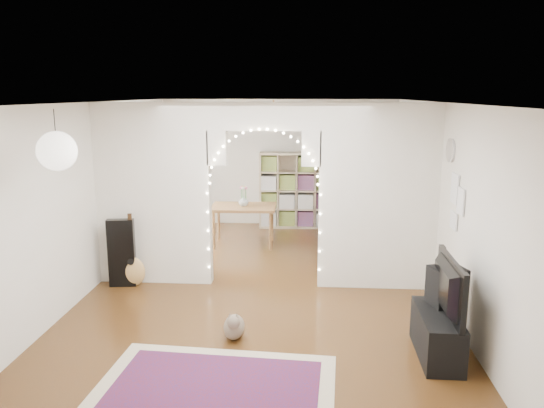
# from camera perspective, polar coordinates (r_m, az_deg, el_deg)

# --- Properties ---
(floor) EXTENTS (7.50, 7.50, 0.00)m
(floor) POSITION_cam_1_polar(r_m,az_deg,el_deg) (8.12, -0.82, -8.50)
(floor) COLOR black
(floor) RESTS_ON ground
(ceiling) EXTENTS (5.00, 7.50, 0.02)m
(ceiling) POSITION_cam_1_polar(r_m,az_deg,el_deg) (7.62, -0.88, 10.91)
(ceiling) COLOR white
(ceiling) RESTS_ON wall_back
(wall_back) EXTENTS (5.00, 0.02, 2.70)m
(wall_back) POSITION_cam_1_polar(r_m,az_deg,el_deg) (11.45, 0.74, 4.45)
(wall_back) COLOR silver
(wall_back) RESTS_ON floor
(wall_front) EXTENTS (5.00, 0.02, 2.70)m
(wall_front) POSITION_cam_1_polar(r_m,az_deg,el_deg) (4.16, -5.26, -8.95)
(wall_front) COLOR silver
(wall_front) RESTS_ON floor
(wall_left) EXTENTS (0.02, 7.50, 2.70)m
(wall_left) POSITION_cam_1_polar(r_m,az_deg,el_deg) (8.35, -18.22, 1.07)
(wall_left) COLOR silver
(wall_left) RESTS_ON floor
(wall_right) EXTENTS (0.02, 7.50, 2.70)m
(wall_right) POSITION_cam_1_polar(r_m,az_deg,el_deg) (7.95, 17.42, 0.61)
(wall_right) COLOR silver
(wall_right) RESTS_ON floor
(divider_wall) EXTENTS (5.00, 0.20, 2.70)m
(divider_wall) POSITION_cam_1_polar(r_m,az_deg,el_deg) (7.74, -0.85, 1.43)
(divider_wall) COLOR silver
(divider_wall) RESTS_ON floor
(fairy_lights) EXTENTS (1.64, 0.04, 1.60)m
(fairy_lights) POSITION_cam_1_polar(r_m,az_deg,el_deg) (7.59, -0.93, 2.18)
(fairy_lights) COLOR #FFEABF
(fairy_lights) RESTS_ON divider_wall
(window) EXTENTS (0.04, 1.20, 1.40)m
(window) POSITION_cam_1_polar(r_m,az_deg,el_deg) (9.98, -14.26, 3.86)
(window) COLOR white
(window) RESTS_ON wall_left
(wall_clock) EXTENTS (0.03, 0.31, 0.31)m
(wall_clock) POSITION_cam_1_polar(r_m,az_deg,el_deg) (7.26, 18.70, 5.50)
(wall_clock) COLOR white
(wall_clock) RESTS_ON wall_right
(picture_frames) EXTENTS (0.02, 0.50, 0.70)m
(picture_frames) POSITION_cam_1_polar(r_m,az_deg,el_deg) (6.97, 19.19, 0.22)
(picture_frames) COLOR white
(picture_frames) RESTS_ON wall_right
(paper_lantern) EXTENTS (0.40, 0.40, 0.40)m
(paper_lantern) POSITION_cam_1_polar(r_m,az_deg,el_deg) (5.81, -22.12, 5.30)
(paper_lantern) COLOR white
(paper_lantern) RESTS_ON ceiling
(ceiling_fan) EXTENTS (1.10, 1.10, 0.30)m
(ceiling_fan) POSITION_cam_1_polar(r_m,az_deg,el_deg) (9.62, 0.15, 9.32)
(ceiling_fan) COLOR #B9863D
(ceiling_fan) RESTS_ON ceiling
(area_rug) EXTENTS (2.43, 1.89, 0.02)m
(area_rug) POSITION_cam_1_polar(r_m,az_deg,el_deg) (5.43, -6.42, -19.51)
(area_rug) COLOR maroon
(area_rug) RESTS_ON floor
(guitar_case) EXTENTS (0.40, 0.18, 1.02)m
(guitar_case) POSITION_cam_1_polar(r_m,az_deg,el_deg) (8.17, -15.87, -5.08)
(guitar_case) COLOR black
(guitar_case) RESTS_ON floor
(acoustic_guitar) EXTENTS (0.39, 0.18, 0.94)m
(acoustic_guitar) POSITION_cam_1_polar(r_m,az_deg,el_deg) (8.15, -14.82, -5.80)
(acoustic_guitar) COLOR #B87C49
(acoustic_guitar) RESTS_ON floor
(tabby_cat) EXTENTS (0.28, 0.58, 0.38)m
(tabby_cat) POSITION_cam_1_polar(r_m,az_deg,el_deg) (6.37, -4.11, -12.98)
(tabby_cat) COLOR brown
(tabby_cat) RESTS_ON floor
(floor_speaker) EXTENTS (0.44, 0.41, 0.93)m
(floor_speaker) POSITION_cam_1_polar(r_m,az_deg,el_deg) (6.36, 18.15, -10.54)
(floor_speaker) COLOR black
(floor_speaker) RESTS_ON floor
(media_console) EXTENTS (0.41, 1.00, 0.50)m
(media_console) POSITION_cam_1_polar(r_m,az_deg,el_deg) (6.19, 17.33, -13.29)
(media_console) COLOR black
(media_console) RESTS_ON floor
(tv) EXTENTS (0.15, 1.08, 0.62)m
(tv) POSITION_cam_1_polar(r_m,az_deg,el_deg) (5.98, 17.66, -8.42)
(tv) COLOR black
(tv) RESTS_ON media_console
(bookcase) EXTENTS (1.58, 0.48, 1.61)m
(bookcase) POSITION_cam_1_polar(r_m,az_deg,el_deg) (11.27, 2.66, 1.50)
(bookcase) COLOR tan
(bookcase) RESTS_ON floor
(dining_table) EXTENTS (1.22, 0.83, 0.76)m
(dining_table) POSITION_cam_1_polar(r_m,az_deg,el_deg) (9.94, -3.08, -0.62)
(dining_table) COLOR brown
(dining_table) RESTS_ON floor
(flower_vase) EXTENTS (0.19, 0.19, 0.19)m
(flower_vase) POSITION_cam_1_polar(r_m,az_deg,el_deg) (9.91, -3.09, 0.34)
(flower_vase) COLOR white
(flower_vase) RESTS_ON dining_table
(dining_chair_left) EXTENTS (0.57, 0.58, 0.45)m
(dining_chair_left) POSITION_cam_1_polar(r_m,az_deg,el_deg) (8.59, -9.64, -5.95)
(dining_chair_left) COLOR #493724
(dining_chair_left) RESTS_ON floor
(dining_chair_right) EXTENTS (0.71, 0.72, 0.52)m
(dining_chair_right) POSITION_cam_1_polar(r_m,az_deg,el_deg) (10.49, 7.07, -2.41)
(dining_chair_right) COLOR #493724
(dining_chair_right) RESTS_ON floor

